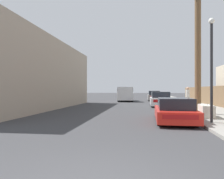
% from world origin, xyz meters
% --- Properties ---
extents(sidewalk_curb, '(4.20, 63.00, 0.12)m').
position_xyz_m(sidewalk_curb, '(5.30, 23.50, 0.06)').
color(sidewalk_curb, gray).
rests_on(sidewalk_curb, ground).
extents(discarded_fridge, '(0.75, 1.72, 0.68)m').
position_xyz_m(discarded_fridge, '(4.06, 8.99, 0.45)').
color(discarded_fridge, silver).
rests_on(discarded_fridge, sidewalk_curb).
extents(parked_sports_car_red, '(1.93, 4.38, 1.18)m').
position_xyz_m(parked_sports_car_red, '(2.24, 7.75, 0.54)').
color(parked_sports_car_red, red).
rests_on(parked_sports_car_red, ground).
extents(car_parked_mid, '(1.91, 4.36, 1.39)m').
position_xyz_m(car_parked_mid, '(2.38, 18.02, 0.65)').
color(car_parked_mid, silver).
rests_on(car_parked_mid, ground).
extents(car_parked_far, '(1.78, 4.06, 1.43)m').
position_xyz_m(car_parked_far, '(2.35, 28.76, 0.67)').
color(car_parked_far, gray).
rests_on(car_parked_far, ground).
extents(pickup_truck, '(2.27, 5.38, 1.95)m').
position_xyz_m(pickup_truck, '(-1.56, 26.45, 0.97)').
color(pickup_truck, silver).
rests_on(pickup_truck, ground).
extents(utility_pole, '(1.80, 0.37, 8.54)m').
position_xyz_m(utility_pole, '(4.07, 10.76, 4.46)').
color(utility_pole, brown).
rests_on(utility_pole, sidewalk_curb).
extents(street_lamp, '(0.26, 0.26, 4.66)m').
position_xyz_m(street_lamp, '(3.75, 7.01, 2.83)').
color(street_lamp, '#232326').
rests_on(street_lamp, sidewalk_curb).
extents(wooden_fence, '(0.08, 29.61, 1.80)m').
position_xyz_m(wooden_fence, '(7.25, 16.69, 1.02)').
color(wooden_fence, brown).
rests_on(wooden_fence, sidewalk_curb).
extents(building_left_block, '(7.00, 17.57, 5.72)m').
position_xyz_m(building_left_block, '(-9.60, 14.23, 2.86)').
color(building_left_block, tan).
rests_on(building_left_block, ground).
extents(pedestrian, '(0.34, 0.34, 1.71)m').
position_xyz_m(pedestrian, '(4.54, 16.18, 1.00)').
color(pedestrian, '#282D42').
rests_on(pedestrian, sidewalk_curb).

